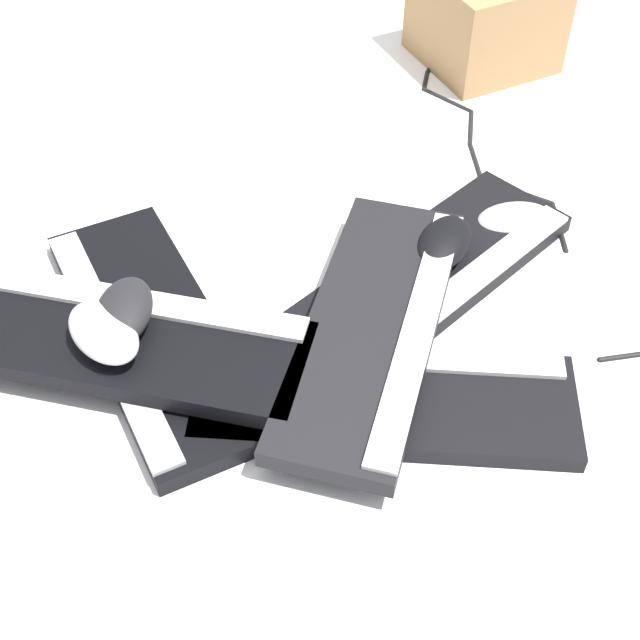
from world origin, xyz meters
TOP-DOWN VIEW (x-y plane):
  - ground_plane at (0.00, 0.00)m, footprint 3.20×3.20m
  - keyboard_0 at (0.20, -0.02)m, footprint 0.35×0.46m
  - keyboard_1 at (0.05, 0.14)m, footprint 0.28×0.46m
  - keyboard_2 at (-0.01, -0.22)m, footprint 0.44×0.16m
  - keyboard_3 at (0.12, 0.01)m, footprint 0.43×0.40m
  - keyboard_4 at (0.01, -0.26)m, footprint 0.39×0.44m
  - mouse_0 at (0.03, 0.16)m, footprint 0.12×0.13m
  - mouse_1 at (0.00, -0.26)m, footprint 0.13×0.11m
  - mouse_2 at (0.02, -0.29)m, footprint 0.12×0.09m
  - mouse_3 at (0.01, 0.30)m, footprint 0.09×0.12m
  - cable_1 at (-0.19, 0.37)m, footprint 0.52×0.13m
  - cardboard_box at (-0.40, 0.51)m, footprint 0.21×0.20m

SIDE VIEW (x-z plane):
  - ground_plane at x=0.00m, z-range 0.00..0.00m
  - cable_1 at x=-0.19m, z-range 0.00..0.01m
  - keyboard_0 at x=0.20m, z-range 0.00..0.03m
  - keyboard_1 at x=0.05m, z-range 0.00..0.03m
  - keyboard_2 at x=-0.01m, z-range 0.00..0.03m
  - mouse_3 at x=0.01m, z-range 0.00..0.04m
  - keyboard_3 at x=0.12m, z-range 0.03..0.06m
  - keyboard_4 at x=0.01m, z-range 0.03..0.06m
  - mouse_0 at x=0.03m, z-range 0.03..0.07m
  - mouse_1 at x=0.00m, z-range 0.06..0.10m
  - mouse_2 at x=0.02m, z-range 0.06..0.10m
  - cardboard_box at x=-0.40m, z-range 0.00..0.16m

